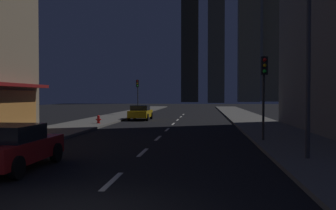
# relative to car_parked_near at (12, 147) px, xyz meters

# --- Properties ---
(ground_plane) EXTENTS (78.00, 136.00, 0.10)m
(ground_plane) POSITION_rel_car_parked_near_xyz_m (3.60, 27.53, -0.79)
(ground_plane) COLOR black
(sidewalk_right) EXTENTS (4.00, 76.00, 0.15)m
(sidewalk_right) POSITION_rel_car_parked_near_xyz_m (10.60, 27.53, -0.67)
(sidewalk_right) COLOR #605E59
(sidewalk_right) RESTS_ON ground
(sidewalk_left) EXTENTS (4.00, 76.00, 0.15)m
(sidewalk_left) POSITION_rel_car_parked_near_xyz_m (-3.40, 27.53, -0.67)
(sidewalk_left) COLOR #605E59
(sidewalk_left) RESTS_ON ground
(lane_marking_center) EXTENTS (0.16, 43.80, 0.01)m
(lane_marking_center) POSITION_rel_car_parked_near_xyz_m (3.60, 14.33, -0.73)
(lane_marking_center) COLOR silver
(lane_marking_center) RESTS_ON ground
(skyscraper_distant_tall) EXTENTS (6.20, 6.99, 73.17)m
(skyscraper_distant_tall) POSITION_rel_car_parked_near_xyz_m (1.07, 126.53, 35.84)
(skyscraper_distant_tall) COLOR #2E2B22
(skyscraper_distant_tall) RESTS_ON ground
(skyscraper_distant_short) EXTENTS (7.89, 5.26, 77.32)m
(skyscraper_distant_short) POSITION_rel_car_parked_near_xyz_m (23.17, 131.90, 37.92)
(skyscraper_distant_short) COLOR #645F4B
(skyscraper_distant_short) RESTS_ON ground
(skyscraper_distant_slender) EXTENTS (8.59, 8.28, 77.83)m
(skyscraper_distant_slender) POSITION_rel_car_parked_near_xyz_m (34.08, 144.39, 38.18)
(skyscraper_distant_slender) COLOR brown
(skyscraper_distant_slender) RESTS_ON ground
(car_parked_near) EXTENTS (1.98, 4.24, 1.45)m
(car_parked_near) POSITION_rel_car_parked_near_xyz_m (0.00, 0.00, 0.00)
(car_parked_near) COLOR #B21919
(car_parked_near) RESTS_ON ground
(car_parked_far) EXTENTS (1.98, 4.24, 1.45)m
(car_parked_far) POSITION_rel_car_parked_near_xyz_m (0.00, 24.33, 0.00)
(car_parked_far) COLOR gold
(car_parked_far) RESTS_ON ground
(fire_hydrant_far_left) EXTENTS (0.42, 0.30, 0.65)m
(fire_hydrant_far_left) POSITION_rel_car_parked_near_xyz_m (-2.30, 17.78, -0.29)
(fire_hydrant_far_left) COLOR red
(fire_hydrant_far_left) RESTS_ON sidewalk_left
(traffic_light_near_right) EXTENTS (0.32, 0.48, 4.20)m
(traffic_light_near_right) POSITION_rel_car_parked_near_xyz_m (9.10, 7.46, 2.45)
(traffic_light_near_right) COLOR #2D2D2D
(traffic_light_near_right) RESTS_ON sidewalk_right
(traffic_light_far_left) EXTENTS (0.32, 0.48, 4.20)m
(traffic_light_far_left) POSITION_rel_car_parked_near_xyz_m (-1.90, 33.37, 2.45)
(traffic_light_far_left) COLOR #2D2D2D
(traffic_light_far_left) RESTS_ON sidewalk_left
(street_lamp_right) EXTENTS (1.96, 0.56, 6.58)m
(street_lamp_right) POSITION_rel_car_parked_near_xyz_m (8.98, 2.24, 4.33)
(street_lamp_right) COLOR #38383D
(street_lamp_right) RESTS_ON sidewalk_right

